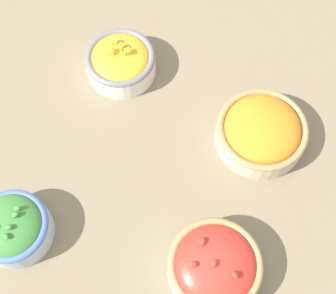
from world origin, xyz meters
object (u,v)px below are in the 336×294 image
at_px(bowl_squash, 121,61).
at_px(bowl_carrots, 262,131).
at_px(bowl_broccoli, 13,228).
at_px(bowl_cherry_tomatoes, 215,266).

distance_m(bowl_squash, bowl_carrots, 0.28).
relative_size(bowl_broccoli, bowl_carrots, 0.75).
height_order(bowl_squash, bowl_carrots, same).
bearing_deg(bowl_cherry_tomatoes, bowl_carrots, -174.23).
bearing_deg(bowl_broccoli, bowl_cherry_tomatoes, 106.70).
xyz_separation_m(bowl_cherry_tomatoes, bowl_broccoli, (0.09, -0.30, -0.00)).
distance_m(bowl_cherry_tomatoes, bowl_broccoli, 0.31).
bearing_deg(bowl_squash, bowl_carrots, 87.25).
xyz_separation_m(bowl_broccoli, bowl_carrots, (-0.33, 0.27, -0.00)).
bearing_deg(bowl_carrots, bowl_squash, -92.75).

